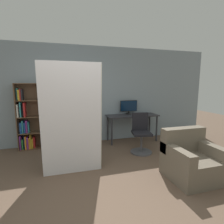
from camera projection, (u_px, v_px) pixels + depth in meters
The scene contains 9 objects.
ground_plane at pixel (102, 206), 2.39m from camera, with size 16.00×16.00×0.00m, color brown.
wall_back at pixel (79, 95), 4.86m from camera, with size 8.00×0.06×2.70m.
desk at pixel (132, 118), 5.08m from camera, with size 1.49×0.56×0.78m.
monitor at pixel (129, 106), 5.19m from camera, with size 0.53×0.16×0.41m.
office_chair at pixel (141, 136), 4.28m from camera, with size 0.52×0.52×0.96m.
bookshelf at pixel (28, 120), 4.45m from camera, with size 0.62×0.30×1.68m.
mattress_near at pixel (72, 119), 3.18m from camera, with size 1.07×0.32×2.04m.
mattress_far at pixel (71, 117), 3.46m from camera, with size 1.07×0.27×2.04m.
armchair at pixel (191, 160), 3.12m from camera, with size 0.85×0.80×0.85m.
Camera 1 is at (-0.47, -2.11, 1.65)m, focal length 28.00 mm.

